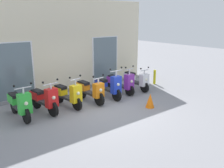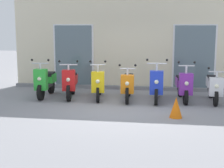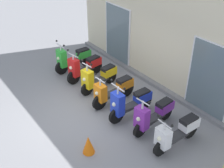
{
  "view_description": "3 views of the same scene",
  "coord_description": "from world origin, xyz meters",
  "px_view_note": "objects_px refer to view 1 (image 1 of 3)",
  "views": [
    {
      "loc": [
        -4.73,
        -6.38,
        3.16
      ],
      "look_at": [
        0.64,
        0.48,
        0.75
      ],
      "focal_mm": 38.53,
      "sensor_mm": 36.0,
      "label": 1
    },
    {
      "loc": [
        1.09,
        -9.14,
        2.27
      ],
      "look_at": [
        -0.41,
        0.78,
        0.54
      ],
      "focal_mm": 54.81,
      "sensor_mm": 36.0,
      "label": 2
    },
    {
      "loc": [
        6.04,
        -3.45,
        5.37
      ],
      "look_at": [
        0.25,
        0.86,
        0.87
      ],
      "focal_mm": 45.81,
      "sensor_mm": 36.0,
      "label": 3
    }
  ],
  "objects_px": {
    "traffic_cone": "(150,101)",
    "scooter_yellow": "(68,94)",
    "scooter_blue": "(109,86)",
    "curb_bollard": "(155,77)",
    "scooter_purple": "(121,82)",
    "scooter_green": "(20,104)",
    "scooter_orange": "(90,90)",
    "scooter_red": "(44,99)",
    "scooter_white": "(136,80)"
  },
  "relations": [
    {
      "from": "scooter_green",
      "to": "scooter_blue",
      "type": "distance_m",
      "value": 3.5
    },
    {
      "from": "scooter_yellow",
      "to": "curb_bollard",
      "type": "xyz_separation_m",
      "value": [
        4.85,
        0.2,
        -0.14
      ]
    },
    {
      "from": "scooter_purple",
      "to": "scooter_white",
      "type": "relative_size",
      "value": 1.01
    },
    {
      "from": "scooter_red",
      "to": "traffic_cone",
      "type": "bearing_deg",
      "value": -30.58
    },
    {
      "from": "curb_bollard",
      "to": "traffic_cone",
      "type": "bearing_deg",
      "value": -140.53
    },
    {
      "from": "curb_bollard",
      "to": "scooter_green",
      "type": "bearing_deg",
      "value": -178.33
    },
    {
      "from": "traffic_cone",
      "to": "curb_bollard",
      "type": "bearing_deg",
      "value": 39.47
    },
    {
      "from": "scooter_white",
      "to": "traffic_cone",
      "type": "relative_size",
      "value": 3.0
    },
    {
      "from": "scooter_green",
      "to": "scooter_orange",
      "type": "relative_size",
      "value": 0.98
    },
    {
      "from": "scooter_purple",
      "to": "traffic_cone",
      "type": "xyz_separation_m",
      "value": [
        -0.27,
        -1.97,
        -0.21
      ]
    },
    {
      "from": "scooter_white",
      "to": "curb_bollard",
      "type": "height_order",
      "value": "scooter_white"
    },
    {
      "from": "scooter_orange",
      "to": "curb_bollard",
      "type": "relative_size",
      "value": 2.36
    },
    {
      "from": "scooter_red",
      "to": "scooter_white",
      "type": "xyz_separation_m",
      "value": [
        4.36,
        0.06,
        -0.02
      ]
    },
    {
      "from": "scooter_purple",
      "to": "traffic_cone",
      "type": "distance_m",
      "value": 2.0
    },
    {
      "from": "scooter_white",
      "to": "traffic_cone",
      "type": "distance_m",
      "value": 2.28
    },
    {
      "from": "scooter_orange",
      "to": "scooter_purple",
      "type": "height_order",
      "value": "scooter_purple"
    },
    {
      "from": "scooter_purple",
      "to": "curb_bollard",
      "type": "height_order",
      "value": "scooter_purple"
    },
    {
      "from": "scooter_blue",
      "to": "curb_bollard",
      "type": "xyz_separation_m",
      "value": [
        3.07,
        0.3,
        -0.15
      ]
    },
    {
      "from": "scooter_red",
      "to": "scooter_purple",
      "type": "distance_m",
      "value": 3.48
    },
    {
      "from": "scooter_white",
      "to": "traffic_cone",
      "type": "xyz_separation_m",
      "value": [
        -1.16,
        -1.95,
        -0.2
      ]
    },
    {
      "from": "scooter_yellow",
      "to": "scooter_white",
      "type": "distance_m",
      "value": 3.47
    },
    {
      "from": "scooter_red",
      "to": "scooter_orange",
      "type": "xyz_separation_m",
      "value": [
        1.82,
        -0.06,
        -0.01
      ]
    },
    {
      "from": "scooter_white",
      "to": "scooter_red",
      "type": "bearing_deg",
      "value": -179.22
    },
    {
      "from": "scooter_white",
      "to": "traffic_cone",
      "type": "height_order",
      "value": "scooter_white"
    },
    {
      "from": "scooter_red",
      "to": "scooter_white",
      "type": "bearing_deg",
      "value": 0.78
    },
    {
      "from": "scooter_red",
      "to": "scooter_white",
      "type": "distance_m",
      "value": 4.36
    },
    {
      "from": "scooter_red",
      "to": "curb_bollard",
      "type": "distance_m",
      "value": 5.75
    },
    {
      "from": "scooter_purple",
      "to": "scooter_yellow",
      "type": "bearing_deg",
      "value": -178.27
    },
    {
      "from": "scooter_green",
      "to": "traffic_cone",
      "type": "bearing_deg",
      "value": -25.31
    },
    {
      "from": "scooter_white",
      "to": "scooter_purple",
      "type": "bearing_deg",
      "value": 178.76
    },
    {
      "from": "scooter_blue",
      "to": "scooter_white",
      "type": "relative_size",
      "value": 1.03
    },
    {
      "from": "scooter_red",
      "to": "traffic_cone",
      "type": "relative_size",
      "value": 3.05
    },
    {
      "from": "scooter_purple",
      "to": "scooter_white",
      "type": "bearing_deg",
      "value": -1.24
    },
    {
      "from": "scooter_blue",
      "to": "scooter_white",
      "type": "distance_m",
      "value": 1.69
    },
    {
      "from": "scooter_yellow",
      "to": "scooter_purple",
      "type": "bearing_deg",
      "value": 1.73
    },
    {
      "from": "scooter_green",
      "to": "scooter_blue",
      "type": "bearing_deg",
      "value": -1.8
    },
    {
      "from": "scooter_green",
      "to": "scooter_white",
      "type": "height_order",
      "value": "scooter_green"
    },
    {
      "from": "scooter_green",
      "to": "scooter_blue",
      "type": "relative_size",
      "value": 1.0
    },
    {
      "from": "traffic_cone",
      "to": "scooter_yellow",
      "type": "bearing_deg",
      "value": 140.6
    },
    {
      "from": "scooter_green",
      "to": "scooter_red",
      "type": "distance_m",
      "value": 0.82
    },
    {
      "from": "scooter_blue",
      "to": "curb_bollard",
      "type": "relative_size",
      "value": 2.3
    },
    {
      "from": "scooter_blue",
      "to": "scooter_purple",
      "type": "bearing_deg",
      "value": 12.55
    },
    {
      "from": "scooter_yellow",
      "to": "scooter_orange",
      "type": "xyz_separation_m",
      "value": [
        0.93,
        -0.06,
        -0.02
      ]
    },
    {
      "from": "scooter_purple",
      "to": "traffic_cone",
      "type": "bearing_deg",
      "value": -97.86
    },
    {
      "from": "scooter_purple",
      "to": "scooter_blue",
      "type": "bearing_deg",
      "value": -167.45
    },
    {
      "from": "scooter_blue",
      "to": "traffic_cone",
      "type": "height_order",
      "value": "scooter_blue"
    },
    {
      "from": "scooter_orange",
      "to": "traffic_cone",
      "type": "bearing_deg",
      "value": -53.03
    },
    {
      "from": "scooter_green",
      "to": "scooter_purple",
      "type": "bearing_deg",
      "value": 0.9
    },
    {
      "from": "scooter_white",
      "to": "scooter_orange",
      "type": "bearing_deg",
      "value": -177.32
    },
    {
      "from": "scooter_blue",
      "to": "scooter_purple",
      "type": "xyz_separation_m",
      "value": [
        0.8,
        0.18,
        -0.02
      ]
    }
  ]
}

